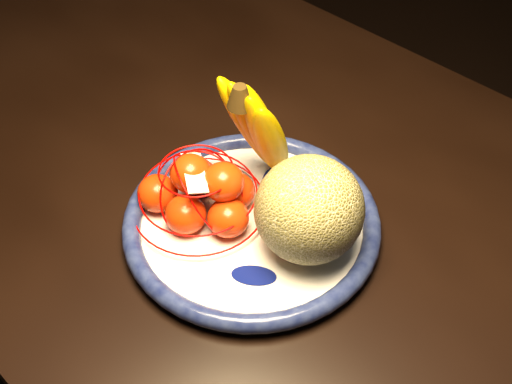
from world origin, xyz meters
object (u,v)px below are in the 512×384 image
Objects in this scene: dining_table at (207,176)px; mandarin_bag at (201,193)px; cantaloupe at (309,210)px; fruit_bowl at (252,223)px; banana_bunch at (262,128)px.

dining_table is 7.53× the size of mandarin_bag.
mandarin_bag is (-0.16, -0.04, -0.04)m from cantaloupe.
mandarin_bag is (0.11, -0.13, 0.13)m from dining_table.
fruit_bowl is 1.74× the size of banana_bunch.
dining_table is at bearing 150.87° from fruit_bowl.
mandarin_bag is at bearing -43.06° from dining_table.
cantaloupe is 0.69× the size of banana_bunch.
cantaloupe is (0.27, -0.09, 0.17)m from dining_table.
cantaloupe is 0.68× the size of mandarin_bag.
cantaloupe is at bearing 14.68° from mandarin_bag.
banana_bunch reaches higher than mandarin_bag.
banana_bunch is at bearing 73.36° from mandarin_bag.
banana_bunch reaches higher than dining_table.
banana_bunch is at bearing 154.34° from cantaloupe.
dining_table is 0.33m from cantaloupe.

